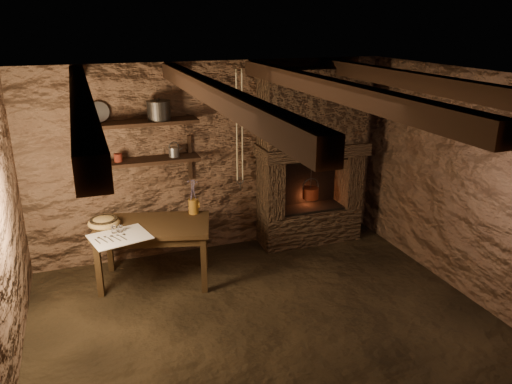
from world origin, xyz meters
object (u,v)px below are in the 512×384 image
object	(u,v)px
stoneware_jug	(193,199)
iron_stockpot	(159,111)
wooden_bowl	(104,223)
red_pot	(310,192)
work_table	(154,251)

from	to	relation	value
stoneware_jug	iron_stockpot	xyz separation A→B (m)	(-0.28, 0.35, 0.98)
wooden_bowl	red_pot	bearing A→B (deg)	6.00
work_table	wooden_bowl	size ratio (longest dim) A/B	4.02
wooden_bowl	iron_stockpot	world-z (taller)	iron_stockpot
stoneware_jug	iron_stockpot	distance (m)	1.08
wooden_bowl	iron_stockpot	size ratio (longest dim) A/B	1.31
iron_stockpot	red_pot	bearing A→B (deg)	-3.62
stoneware_jug	red_pot	world-z (taller)	red_pot
wooden_bowl	work_table	bearing A→B (deg)	-12.26
work_table	stoneware_jug	distance (m)	0.73
wooden_bowl	iron_stockpot	bearing A→B (deg)	28.29
iron_stockpot	red_pot	xyz separation A→B (m)	(1.90, -0.12, -1.16)
stoneware_jug	red_pot	xyz separation A→B (m)	(1.62, 0.23, -0.18)
stoneware_jug	work_table	bearing A→B (deg)	-170.33
stoneware_jug	red_pot	size ratio (longest dim) A/B	0.75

